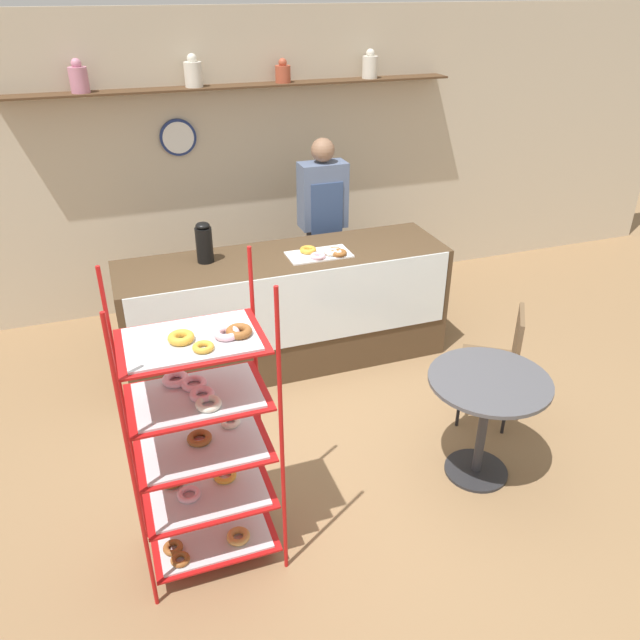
# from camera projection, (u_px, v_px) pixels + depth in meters

# --- Properties ---
(ground_plane) EXTENTS (14.00, 14.00, 0.00)m
(ground_plane) POSITION_uv_depth(u_px,v_px,m) (342.00, 453.00, 4.31)
(ground_plane) COLOR olive
(back_wall) EXTENTS (10.00, 0.30, 2.70)m
(back_wall) POSITION_uv_depth(u_px,v_px,m) (240.00, 162.00, 5.89)
(back_wall) COLOR beige
(back_wall) RESTS_ON ground_plane
(display_counter) EXTENTS (2.64, 0.73, 0.96)m
(display_counter) POSITION_uv_depth(u_px,v_px,m) (286.00, 310.00, 5.15)
(display_counter) COLOR #4C3823
(display_counter) RESTS_ON ground_plane
(pastry_rack) EXTENTS (0.73, 0.50, 1.73)m
(pastry_rack) POSITION_uv_depth(u_px,v_px,m) (203.00, 443.00, 3.20)
(pastry_rack) COLOR #B71414
(pastry_rack) RESTS_ON ground_plane
(person_worker) EXTENTS (0.42, 0.23, 1.71)m
(person_worker) POSITION_uv_depth(u_px,v_px,m) (323.00, 224.00, 5.64)
(person_worker) COLOR #282833
(person_worker) RESTS_ON ground_plane
(cafe_table) EXTENTS (0.75, 0.75, 0.74)m
(cafe_table) POSITION_uv_depth(u_px,v_px,m) (486.00, 403.00, 3.88)
(cafe_table) COLOR #262628
(cafe_table) RESTS_ON ground_plane
(cafe_chair) EXTENTS (0.53, 0.53, 0.89)m
(cafe_chair) POSITION_uv_depth(u_px,v_px,m) (502.00, 355.00, 4.40)
(cafe_chair) COLOR black
(cafe_chair) RESTS_ON ground_plane
(coffee_carafe) EXTENTS (0.13, 0.13, 0.32)m
(coffee_carafe) POSITION_uv_depth(u_px,v_px,m) (204.00, 243.00, 4.75)
(coffee_carafe) COLOR black
(coffee_carafe) RESTS_ON display_counter
(donut_tray_counter) EXTENTS (0.50, 0.27, 0.05)m
(donut_tray_counter) POSITION_uv_depth(u_px,v_px,m) (324.00, 253.00, 4.92)
(donut_tray_counter) COLOR white
(donut_tray_counter) RESTS_ON display_counter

